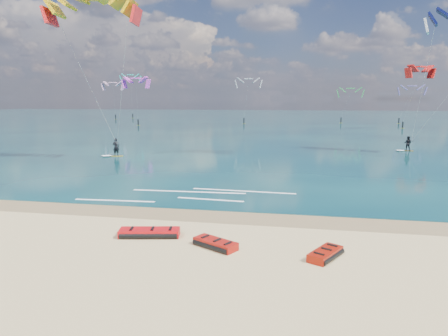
# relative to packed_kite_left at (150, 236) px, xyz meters

# --- Properties ---
(ground) EXTENTS (320.00, 320.00, 0.00)m
(ground) POSITION_rel_packed_kite_left_xyz_m (-2.35, 40.64, 0.00)
(ground) COLOR tan
(ground) RESTS_ON ground
(wet_sand_strip) EXTENTS (320.00, 2.40, 0.01)m
(wet_sand_strip) POSITION_rel_packed_kite_left_xyz_m (-2.35, 3.64, 0.00)
(wet_sand_strip) COLOR olive
(wet_sand_strip) RESTS_ON ground
(sea) EXTENTS (320.00, 200.00, 0.04)m
(sea) POSITION_rel_packed_kite_left_xyz_m (-2.35, 104.64, 0.02)
(sea) COLOR #092632
(sea) RESTS_ON ground
(packed_kite_left) EXTENTS (3.09, 1.68, 0.42)m
(packed_kite_left) POSITION_rel_packed_kite_left_xyz_m (0.00, 0.00, 0.00)
(packed_kite_left) COLOR red
(packed_kite_left) RESTS_ON ground
(packed_kite_mid) EXTENTS (2.38, 1.98, 0.39)m
(packed_kite_mid) POSITION_rel_packed_kite_left_xyz_m (3.22, -0.79, 0.00)
(packed_kite_mid) COLOR #A9120B
(packed_kite_mid) RESTS_ON ground
(packed_kite_right) EXTENTS (1.88, 2.23, 0.38)m
(packed_kite_right) POSITION_rel_packed_kite_left_xyz_m (7.70, -1.11, 0.00)
(packed_kite_right) COLOR #991406
(packed_kite_right) RESTS_ON ground
(kitesurfer_main) EXTENTS (8.50, 7.79, 16.70)m
(kitesurfer_main) POSITION_rel_packed_kite_left_xyz_m (-12.10, 20.34, 8.80)
(kitesurfer_main) COLOR gold
(kitesurfer_main) RESTS_ON sea
(kitesurfer_far) EXTENTS (11.11, 7.15, 17.06)m
(kitesurfer_far) POSITION_rel_packed_kite_left_xyz_m (21.50, 31.62, 8.82)
(kitesurfer_far) COLOR #BE921C
(kitesurfer_far) RESTS_ON sea
(shoreline_foam) EXTENTS (13.46, 4.49, 0.01)m
(shoreline_foam) POSITION_rel_packed_kite_left_xyz_m (0.00, 8.01, 0.04)
(shoreline_foam) COLOR white
(shoreline_foam) RESTS_ON ground
(distant_kites) EXTENTS (85.31, 35.41, 13.39)m
(distant_kites) POSITION_rel_packed_kite_left_xyz_m (-8.14, 83.40, 5.52)
(distant_kites) COLOR #E342D3
(distant_kites) RESTS_ON ground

